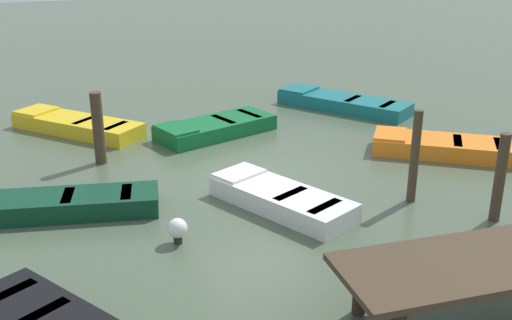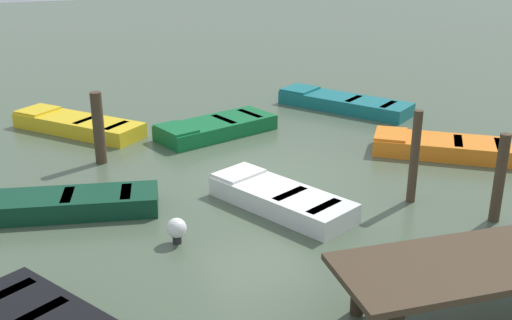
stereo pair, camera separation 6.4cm
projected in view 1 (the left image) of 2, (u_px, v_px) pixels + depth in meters
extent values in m
plane|color=#475642|center=(256.00, 174.00, 14.10)|extent=(80.00, 80.00, 0.00)
cube|color=#423323|center=(506.00, 258.00, 8.71)|extent=(5.05, 2.00, 0.10)
cylinder|color=#2E2318|center=(360.00, 288.00, 8.85)|extent=(0.20, 0.20, 0.85)
cube|color=#776E5D|center=(39.00, 315.00, 8.30)|extent=(0.89, 0.63, 0.04)
cube|color=#776E5D|center=(6.00, 295.00, 8.76)|extent=(0.89, 0.63, 0.04)
cube|color=orange|center=(446.00, 147.00, 15.26)|extent=(3.55, 3.09, 0.40)
cube|color=black|center=(446.00, 142.00, 15.21)|extent=(2.97, 2.56, 0.04)
cube|color=orange|center=(390.00, 134.00, 15.51)|extent=(1.29, 1.36, 0.06)
cube|color=black|center=(458.00, 141.00, 15.14)|extent=(0.74, 0.90, 0.04)
cube|color=black|center=(499.00, 144.00, 14.90)|extent=(0.74, 0.90, 0.04)
cube|color=gold|center=(77.00, 125.00, 16.95)|extent=(3.36, 3.69, 0.40)
cube|color=#4C3319|center=(77.00, 121.00, 16.90)|extent=(2.80, 3.09, 0.04)
cube|color=gold|center=(37.00, 110.00, 17.54)|extent=(1.32, 1.30, 0.06)
cube|color=#42301E|center=(85.00, 121.00, 16.76)|extent=(0.80, 0.72, 0.04)
cube|color=#42301E|center=(115.00, 126.00, 16.28)|extent=(0.80, 0.72, 0.04)
cube|color=#14666B|center=(343.00, 103.00, 19.12)|extent=(3.26, 4.11, 0.40)
cube|color=beige|center=(344.00, 99.00, 19.07)|extent=(2.70, 3.45, 0.04)
cube|color=#14666B|center=(299.00, 89.00, 19.91)|extent=(1.39, 1.34, 0.06)
cube|color=#9B9789|center=(353.00, 99.00, 18.89)|extent=(0.88, 0.67, 0.04)
cube|color=#9B9789|center=(387.00, 105.00, 18.27)|extent=(0.88, 0.67, 0.04)
cube|color=#0C3823|center=(53.00, 205.00, 12.04)|extent=(4.22, 1.92, 0.40)
cube|color=maroon|center=(52.00, 199.00, 11.99)|extent=(3.57, 1.56, 0.04)
cube|color=maroon|center=(68.00, 196.00, 12.02)|extent=(0.37, 0.82, 0.04)
cube|color=maroon|center=(126.00, 192.00, 12.17)|extent=(0.37, 0.82, 0.04)
cube|color=silver|center=(281.00, 199.00, 12.31)|extent=(2.29, 3.28, 0.40)
cube|color=#334772|center=(282.00, 193.00, 12.26)|extent=(1.88, 2.76, 0.04)
cube|color=silver|center=(239.00, 173.00, 13.01)|extent=(1.19, 1.03, 0.06)
cube|color=navy|center=(290.00, 194.00, 12.09)|extent=(0.87, 0.54, 0.04)
cube|color=navy|center=(325.00, 207.00, 11.54)|extent=(0.87, 0.54, 0.04)
cube|color=#0F602D|center=(216.00, 128.00, 16.75)|extent=(3.50, 2.19, 0.40)
cube|color=orange|center=(216.00, 123.00, 16.70)|extent=(2.95, 1.77, 0.04)
cube|color=#0F602D|center=(176.00, 129.00, 15.92)|extent=(1.03, 1.32, 0.06)
cube|color=#B06E1E|center=(223.00, 120.00, 16.83)|extent=(0.49, 1.02, 0.04)
cube|color=#B06E1E|center=(249.00, 114.00, 17.36)|extent=(0.49, 1.02, 0.04)
cylinder|color=#423323|center=(98.00, 128.00, 14.48)|extent=(0.27, 0.27, 1.74)
cylinder|color=#423323|center=(500.00, 178.00, 11.57)|extent=(0.20, 0.20, 1.76)
cylinder|color=#423323|center=(415.00, 157.00, 12.38)|extent=(0.18, 0.18, 1.94)
cylinder|color=#262626|center=(178.00, 240.00, 10.98)|extent=(0.16, 0.16, 0.12)
sphere|color=white|center=(177.00, 228.00, 10.89)|extent=(0.36, 0.36, 0.36)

